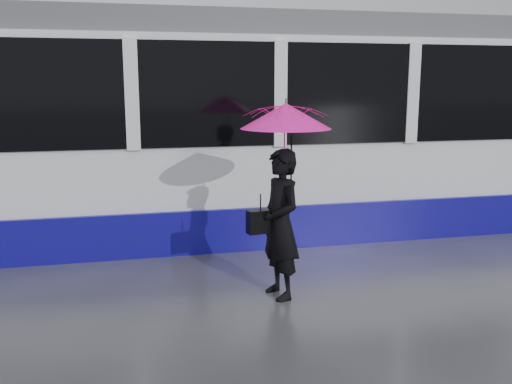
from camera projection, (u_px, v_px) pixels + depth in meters
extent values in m
plane|color=#2B2B30|center=(271.00, 280.00, 6.92)|extent=(90.00, 90.00, 0.00)
cube|color=#3F3D38|center=(241.00, 240.00, 8.62)|extent=(34.00, 0.07, 0.02)
cube|color=#3F3D38|center=(224.00, 219.00, 10.00)|extent=(34.00, 0.07, 0.02)
cube|color=white|center=(27.00, 140.00, 8.33)|extent=(24.00, 2.40, 2.95)
cube|color=#110B82|center=(33.00, 221.00, 8.56)|extent=(24.00, 2.56, 0.62)
cube|color=black|center=(23.00, 94.00, 8.21)|extent=(23.00, 2.48, 1.40)
cube|color=#505257|center=(18.00, 23.00, 8.02)|extent=(23.60, 2.20, 0.35)
imported|color=black|center=(280.00, 224.00, 6.25)|extent=(0.52, 0.68, 1.66)
imported|color=#E31374|center=(286.00, 140.00, 6.08)|extent=(1.09, 1.10, 0.83)
cone|color=#E31374|center=(286.00, 116.00, 6.03)|extent=(1.17, 1.17, 0.27)
cylinder|color=black|center=(286.00, 101.00, 6.01)|extent=(0.01, 0.01, 0.06)
cylinder|color=black|center=(291.00, 169.00, 6.18)|extent=(0.02, 0.02, 0.73)
cube|color=black|center=(260.00, 221.00, 6.21)|extent=(0.32, 0.19, 0.26)
cylinder|color=black|center=(260.00, 202.00, 6.17)|extent=(0.01, 0.01, 0.18)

